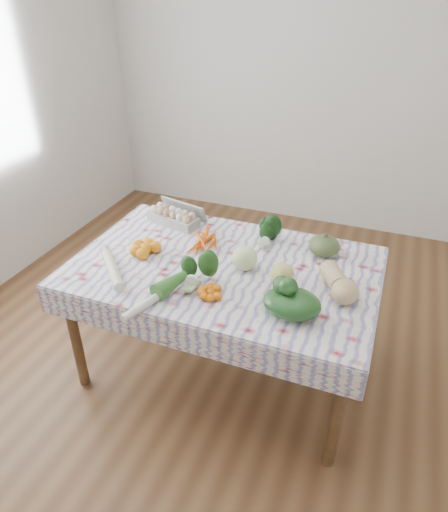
# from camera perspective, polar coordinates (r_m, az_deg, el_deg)

# --- Properties ---
(ground) EXTENTS (4.50, 4.50, 0.00)m
(ground) POSITION_cam_1_polar(r_m,az_deg,el_deg) (2.99, 0.00, -13.53)
(ground) COLOR #53331C
(ground) RESTS_ON ground
(wall_back) EXTENTS (4.00, 0.04, 2.80)m
(wall_back) POSITION_cam_1_polar(r_m,az_deg,el_deg) (4.35, 11.65, 21.40)
(wall_back) COLOR silver
(wall_back) RESTS_ON ground
(dining_table) EXTENTS (1.60, 1.00, 0.75)m
(dining_table) POSITION_cam_1_polar(r_m,az_deg,el_deg) (2.56, 0.00, -2.71)
(dining_table) COLOR brown
(dining_table) RESTS_ON ground
(tablecloth) EXTENTS (1.66, 1.06, 0.01)m
(tablecloth) POSITION_cam_1_polar(r_m,az_deg,el_deg) (2.52, 0.00, -1.24)
(tablecloth) COLOR white
(tablecloth) RESTS_ON dining_table
(egg_carton) EXTENTS (0.36, 0.21, 0.09)m
(egg_carton) POSITION_cam_1_polar(r_m,az_deg,el_deg) (2.94, -6.37, 4.81)
(egg_carton) COLOR #A4A49F
(egg_carton) RESTS_ON tablecloth
(carrot_bunch) EXTENTS (0.25, 0.23, 0.04)m
(carrot_bunch) POSITION_cam_1_polar(r_m,az_deg,el_deg) (2.69, -2.29, 1.67)
(carrot_bunch) COLOR #EB5A06
(carrot_bunch) RESTS_ON tablecloth
(kale_bunch) EXTENTS (0.15, 0.13, 0.13)m
(kale_bunch) POSITION_cam_1_polar(r_m,az_deg,el_deg) (2.70, 5.46, 2.83)
(kale_bunch) COLOR #143513
(kale_bunch) RESTS_ON tablecloth
(kabocha_squash) EXTENTS (0.21, 0.21, 0.12)m
(kabocha_squash) POSITION_cam_1_polar(r_m,az_deg,el_deg) (2.64, 12.43, 1.28)
(kabocha_squash) COLOR #48592F
(kabocha_squash) RESTS_ON tablecloth
(cabbage) EXTENTS (0.18, 0.18, 0.14)m
(cabbage) POSITION_cam_1_polar(r_m,az_deg,el_deg) (2.44, 2.60, -0.28)
(cabbage) COLOR #C6E195
(cabbage) RESTS_ON tablecloth
(butternut_squash) EXTENTS (0.26, 0.32, 0.13)m
(butternut_squash) POSITION_cam_1_polar(r_m,az_deg,el_deg) (2.33, 14.20, -3.09)
(butternut_squash) COLOR tan
(butternut_squash) RESTS_ON tablecloth
(orange_cluster) EXTENTS (0.28, 0.28, 0.07)m
(orange_cluster) POSITION_cam_1_polar(r_m,az_deg,el_deg) (2.63, -9.76, 0.94)
(orange_cluster) COLOR orange
(orange_cluster) RESTS_ON tablecloth
(broccoli) EXTENTS (0.18, 0.18, 0.12)m
(broccoli) POSITION_cam_1_polar(r_m,az_deg,el_deg) (2.34, -3.57, -2.06)
(broccoli) COLOR #194314
(broccoli) RESTS_ON tablecloth
(mandarin_cluster) EXTENTS (0.20, 0.20, 0.05)m
(mandarin_cluster) POSITION_cam_1_polar(r_m,az_deg,el_deg) (2.26, -1.66, -4.49)
(mandarin_cluster) COLOR #DD6407
(mandarin_cluster) RESTS_ON tablecloth
(grapefruit) EXTENTS (0.13, 0.13, 0.12)m
(grapefruit) POSITION_cam_1_polar(r_m,az_deg,el_deg) (2.35, 7.29, -2.26)
(grapefruit) COLOR #C8C261
(grapefruit) RESTS_ON tablecloth
(spinach_bag) EXTENTS (0.28, 0.23, 0.12)m
(spinach_bag) POSITION_cam_1_polar(r_m,az_deg,el_deg) (2.15, 8.48, -5.87)
(spinach_bag) COLOR #163715
(spinach_bag) RESTS_ON tablecloth
(daikon) EXTENTS (0.30, 0.31, 0.05)m
(daikon) POSITION_cam_1_polar(r_m,az_deg,el_deg) (2.50, -13.75, -1.64)
(daikon) COLOR silver
(daikon) RESTS_ON tablecloth
(leek) EXTENTS (0.16, 0.40, 0.04)m
(leek) POSITION_cam_1_polar(r_m,az_deg,el_deg) (2.25, -8.63, -5.19)
(leek) COLOR white
(leek) RESTS_ON tablecloth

